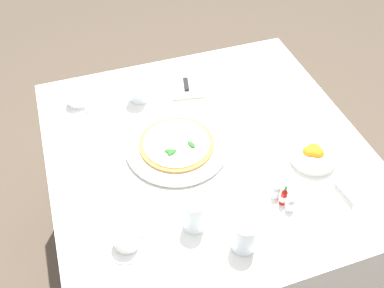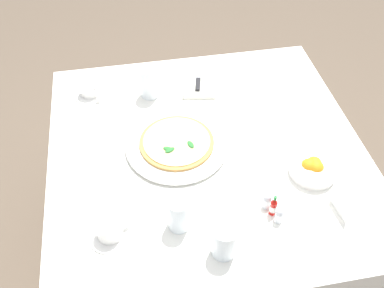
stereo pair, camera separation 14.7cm
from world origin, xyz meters
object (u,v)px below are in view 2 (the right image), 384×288
at_px(pizza_plate, 177,145).
at_px(water_glass_near_left, 179,215).
at_px(pizza, 177,142).
at_px(citrus_bowl, 313,168).
at_px(menu_card, 340,206).
at_px(napkin_folded, 198,80).
at_px(pepper_shaker, 279,216).
at_px(salt_shaker, 267,201).
at_px(coffee_cup_left_edge, 90,88).
at_px(water_glass_back_corner, 224,242).
at_px(hot_sauce_bottle, 273,207).
at_px(dinner_knife, 199,77).
at_px(coffee_cup_far_right, 110,229).
at_px(water_glass_center_back, 149,84).

xyz_separation_m(pizza_plate, water_glass_near_left, (-0.32, 0.04, 0.04)).
xyz_separation_m(pizza, water_glass_near_left, (-0.32, 0.04, 0.03)).
height_order(water_glass_near_left, citrus_bowl, water_glass_near_left).
bearing_deg(pizza, menu_card, -128.73).
distance_m(pizza, napkin_folded, 0.37).
distance_m(pizza_plate, pepper_shaker, 0.43).
relative_size(citrus_bowl, salt_shaker, 2.67).
bearing_deg(menu_card, coffee_cup_left_edge, 39.87).
bearing_deg(menu_card, water_glass_back_corner, 93.90).
height_order(napkin_folded, pepper_shaker, pepper_shaker).
bearing_deg(hot_sauce_bottle, menu_card, -98.50).
height_order(water_glass_back_corner, menu_card, water_glass_back_corner).
bearing_deg(pizza, citrus_bowl, -115.12).
xyz_separation_m(pizza_plate, menu_card, (-0.35, -0.44, 0.02)).
height_order(citrus_bowl, menu_card, citrus_bowl).
bearing_deg(water_glass_back_corner, hot_sauce_bottle, -60.44).
distance_m(pepper_shaker, menu_card, 0.19).
relative_size(pizza_plate, salt_shaker, 6.31).
bearing_deg(pepper_shaker, menu_card, -90.55).
bearing_deg(menu_card, citrus_bowl, 1.75).
distance_m(citrus_bowl, salt_shaker, 0.21).
bearing_deg(dinner_knife, water_glass_near_left, 177.71).
height_order(pizza, citrus_bowl, citrus_bowl).
distance_m(napkin_folded, citrus_bowl, 0.61).
bearing_deg(coffee_cup_left_edge, salt_shaker, -140.71).
height_order(water_glass_near_left, menu_card, water_glass_near_left).
distance_m(pizza_plate, napkin_folded, 0.37).
relative_size(water_glass_back_corner, salt_shaker, 1.97).
relative_size(salt_shaker, menu_card, 0.63).
relative_size(pizza, salt_shaker, 4.58).
relative_size(pizza_plate, coffee_cup_far_right, 2.72).
xyz_separation_m(coffee_cup_left_edge, napkin_folded, (0.00, -0.43, -0.02)).
xyz_separation_m(water_glass_back_corner, salt_shaker, (0.13, -0.16, -0.02)).
bearing_deg(pepper_shaker, pizza_plate, 35.52).
bearing_deg(coffee_cup_far_right, citrus_bowl, -79.98).
relative_size(citrus_bowl, menu_card, 1.67).
height_order(dinner_knife, hot_sauce_bottle, hot_sauce_bottle).
bearing_deg(coffee_cup_far_right, salt_shaker, -87.96).
xyz_separation_m(napkin_folded, pepper_shaker, (-0.70, -0.11, 0.02)).
distance_m(napkin_folded, pepper_shaker, 0.70).
distance_m(napkin_folded, salt_shaker, 0.65).
xyz_separation_m(coffee_cup_left_edge, dinner_knife, (0.01, -0.43, -0.01)).
distance_m(hot_sauce_bottle, pepper_shaker, 0.03).
relative_size(pizza, water_glass_center_back, 2.07).
relative_size(dinner_knife, salt_shaker, 3.45).
distance_m(coffee_cup_left_edge, water_glass_near_left, 0.70).
distance_m(coffee_cup_far_right, pepper_shaker, 0.50).
height_order(citrus_bowl, pepper_shaker, citrus_bowl).
bearing_deg(salt_shaker, water_glass_back_corner, 127.66).
xyz_separation_m(water_glass_back_corner, dinner_knife, (0.77, -0.08, -0.03)).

